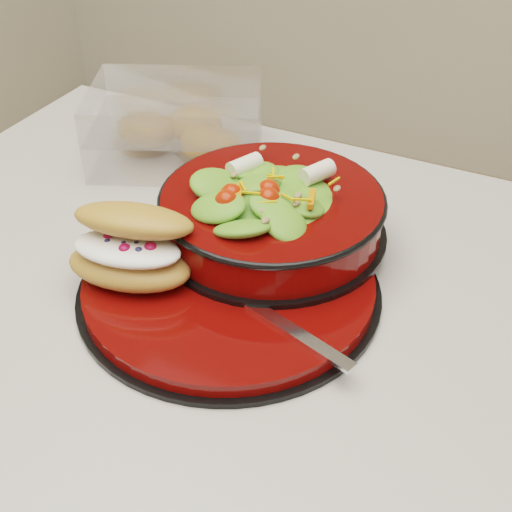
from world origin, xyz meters
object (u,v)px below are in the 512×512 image
at_px(dinner_plate, 230,286).
at_px(fork, 268,315).
at_px(pastry_box, 178,125).
at_px(croissant, 131,247).
at_px(salad_bowl, 272,206).

relative_size(dinner_plate, fork, 1.69).
bearing_deg(dinner_plate, pastry_box, 130.96).
bearing_deg(pastry_box, croissant, -91.62).
bearing_deg(fork, salad_bowl, 41.94).
height_order(croissant, pastry_box, same).
xyz_separation_m(salad_bowl, croissant, (-0.09, -0.12, -0.00)).
bearing_deg(salad_bowl, dinner_plate, -93.56).
xyz_separation_m(dinner_plate, salad_bowl, (0.01, 0.09, 0.05)).
bearing_deg(croissant, fork, -10.07).
bearing_deg(salad_bowl, croissant, -126.17).
height_order(salad_bowl, croissant, salad_bowl).
height_order(dinner_plate, croissant, croissant).
distance_m(salad_bowl, croissant, 0.15).
bearing_deg(fork, dinner_plate, 77.83).
bearing_deg(dinner_plate, salad_bowl, 86.44).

